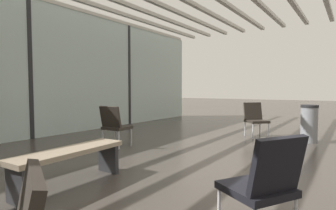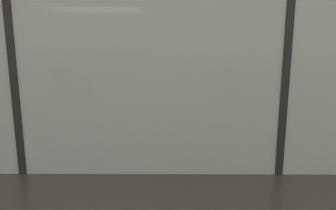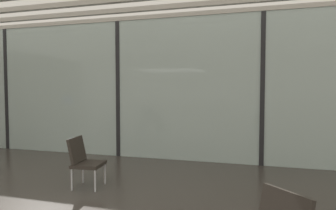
% 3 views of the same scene
% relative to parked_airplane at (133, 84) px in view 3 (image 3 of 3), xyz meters
% --- Properties ---
extents(glass_curtain_wall, '(14.00, 0.08, 3.42)m').
position_rel_parked_airplane_xyz_m(glass_curtain_wall, '(1.75, -5.09, -0.24)').
color(glass_curtain_wall, '#A3B7B2').
rests_on(glass_curtain_wall, ground).
extents(window_mullion_0, '(0.10, 0.12, 3.42)m').
position_rel_parked_airplane_xyz_m(window_mullion_0, '(-1.75, -5.09, -0.24)').
color(window_mullion_0, black).
rests_on(window_mullion_0, ground).
extents(window_mullion_1, '(0.10, 0.12, 3.42)m').
position_rel_parked_airplane_xyz_m(window_mullion_1, '(1.75, -5.09, -0.24)').
color(window_mullion_1, black).
rests_on(window_mullion_1, ground).
extents(window_mullion_2, '(0.10, 0.12, 3.42)m').
position_rel_parked_airplane_xyz_m(window_mullion_2, '(5.25, -5.09, -0.24)').
color(window_mullion_2, black).
rests_on(window_mullion_2, ground).
extents(parked_airplane, '(11.44, 3.90, 3.90)m').
position_rel_parked_airplane_xyz_m(parked_airplane, '(0.00, 0.00, 0.00)').
color(parked_airplane, silver).
rests_on(parked_airplane, ground).
extents(lounge_chair_0, '(0.57, 0.53, 0.87)m').
position_rel_parked_airplane_xyz_m(lounge_chair_0, '(2.22, -7.49, -1.46)').
color(lounge_chair_0, '#28231E').
rests_on(lounge_chair_0, ground).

